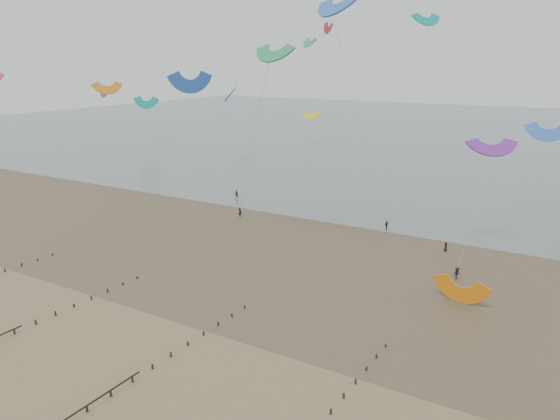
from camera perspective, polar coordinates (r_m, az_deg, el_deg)
The scene contains 6 objects.
ground at distance 61.62m, azimuth -13.42°, elevation -13.27°, with size 500.00×500.00×0.00m, color brown.
sea_and_shore at distance 88.96m, azimuth 0.22°, elevation -3.73°, with size 500.00×665.00×0.03m.
kitesurfer_lead at distance 105.26m, azimuth -4.20°, elevation -0.20°, with size 0.69×0.45×1.88m, color black.
kitesurfers at distance 92.41m, azimuth 25.66°, elevation -4.02°, with size 89.16×26.37×1.77m.
grounded_kite at distance 72.59m, azimuth 18.28°, elevation -9.09°, with size 6.15×3.22×4.69m, color orange, non-canonical shape.
kites_airborne at distance 138.55m, azimuth 8.78°, elevation 12.33°, with size 236.43×116.24×35.14m.
Camera 1 is at (39.04, -37.78, 29.07)m, focal length 35.00 mm.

